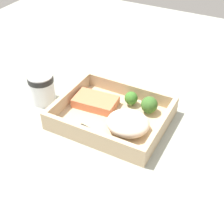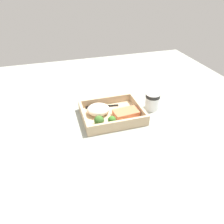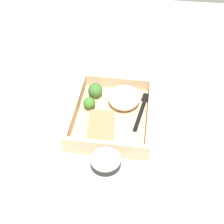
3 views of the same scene
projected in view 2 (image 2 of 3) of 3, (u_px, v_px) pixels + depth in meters
The scene contains 9 objects.
ground_plane at pixel (112, 119), 100.23cm from camera, with size 160.00×160.00×2.00cm, color #959A8E.
takeout_tray at pixel (112, 116), 99.35cm from camera, with size 26.93×21.72×1.20cm, color tan.
tray_rim at pixel (112, 111), 98.01cm from camera, with size 26.93×21.72×3.67cm.
salmon_fillet at pixel (126, 113), 98.09cm from camera, with size 11.03×6.69×2.35cm, color #DD744B.
mashed_potatoes at pixel (98, 109), 98.63cm from camera, with size 10.28×9.29×4.48cm, color beige.
broccoli_floret_1 at pixel (112, 120), 92.01cm from camera, with size 3.45×3.45×3.87cm.
broccoli_floret_2 at pixel (99, 121), 91.20cm from camera, with size 4.25×4.25×4.53cm.
fork at pixel (100, 107), 104.50cm from camera, with size 15.86×4.13×0.44cm.
paper_cup at pixel (152, 100), 103.08cm from camera, with size 6.79×6.79×8.30cm.
Camera 2 is at (23.50, 78.57, 56.70)cm, focal length 35.00 mm.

